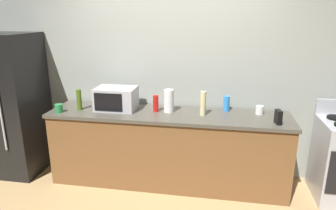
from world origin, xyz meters
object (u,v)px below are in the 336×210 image
Objects in this scene: bottle_spray_cleaner at (226,103)px; mug_white at (260,110)px; bottle_hot_sauce at (156,103)px; mug_green at (59,108)px; bottle_hand_soap at (203,103)px; microwave at (116,99)px; paper_towel_roll at (169,101)px; bottle_olive_oil at (79,100)px; refrigerator at (11,105)px; cordless_phone at (278,117)px.

bottle_spray_cleaner reaches higher than mug_white.
bottle_hot_sauce reaches higher than mug_green.
bottle_spray_cleaner is 0.66× the size of bottle_hand_soap.
paper_towel_roll is at bearing 0.19° from microwave.
microwave is 0.49m from bottle_hot_sauce.
paper_towel_roll is 1.47× the size of bottle_spray_cleaner.
mug_white is at bearing 5.35° from bottle_olive_oil.
refrigerator is 6.41× the size of bottle_hand_soap.
microwave is 2.41× the size of bottle_hot_sauce.
bottle_spray_cleaner is 1.90× the size of mug_white.
bottle_hot_sauce is (-1.36, 0.20, 0.02)m from cordless_phone.
mug_white is (1.05, 0.10, -0.09)m from paper_towel_roll.
paper_towel_roll is 1.80× the size of cordless_phone.
bottle_hand_soap is 1.12× the size of bottle_olive_oil.
refrigerator reaches higher than bottle_olive_oil.
bottle_hot_sauce is (-0.56, 0.04, -0.04)m from bottle_hand_soap.
mug_green is at bearing -159.70° from microwave.
mug_green is (0.77, -0.19, 0.05)m from refrigerator.
bottle_hand_soap is 2.84× the size of mug_green.
bottle_spray_cleaner is at bearing 13.18° from paper_towel_roll.
bottle_hand_soap is at bearing -0.08° from refrigerator.
bottle_hot_sauce is 0.79× the size of bottle_olive_oil.
refrigerator is 9.04× the size of bottle_hot_sauce.
bottle_hot_sauce is at bearing -174.79° from mug_white.
refrigerator is 3.26m from cordless_phone.
cordless_phone is at bearing -10.73° from bottle_hand_soap.
paper_towel_roll is at bearing 10.44° from mug_green.
mug_green is at bearing -168.61° from bottle_spray_cleaner.
bottle_olive_oil is at bearing -178.25° from bottle_hand_soap.
mug_green is (-1.28, -0.24, -0.09)m from paper_towel_roll.
refrigerator is at bearing -177.22° from mug_white.
mug_white is at bearing 106.31° from cordless_phone.
bottle_hand_soap reaches higher than paper_towel_roll.
mug_green is at bearing -171.79° from mug_white.
mug_white is (3.10, 0.15, 0.05)m from refrigerator.
microwave is 2.60× the size of bottle_spray_cleaner.
bottle_hand_soap is at bearing -141.77° from bottle_spray_cleaner.
cordless_phone reaches higher than mug_green.
bottle_olive_oil is (-1.75, -0.26, 0.03)m from bottle_spray_cleaner.
refrigerator is at bearing -178.60° from paper_towel_roll.
bottle_hand_soap reaches higher than microwave.
bottle_olive_oil is at bearing -171.68° from bottle_spray_cleaner.
bottle_hot_sauce is 0.93m from bottle_olive_oil.
mug_white is at bearing 5.46° from paper_towel_roll.
paper_towel_roll is at bearing 172.41° from bottle_hand_soap.
bottle_hand_soap is at bearing 1.75° from bottle_olive_oil.
bottle_spray_cleaner is at bearing 135.34° from cordless_phone.
bottle_olive_oil is 2.59× the size of mug_white.
refrigerator is 12.00× the size of cordless_phone.
paper_towel_roll is at bearing -174.54° from mug_white.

